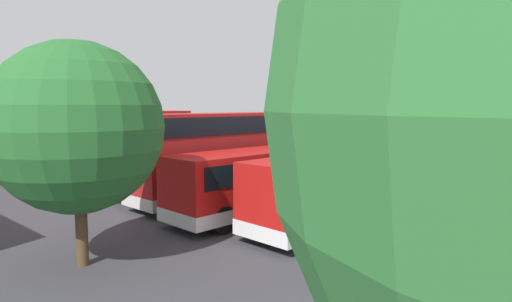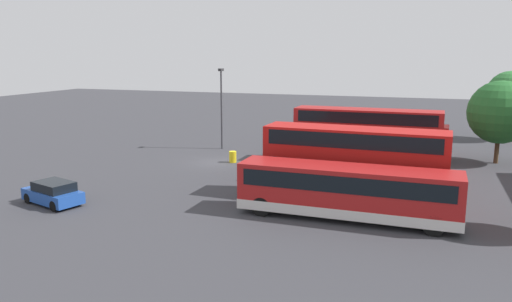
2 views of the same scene
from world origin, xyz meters
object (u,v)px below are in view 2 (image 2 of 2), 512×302
(bus_single_deck_seventh, at_px, (347,191))
(lamp_post_tall, at_px, (221,102))
(bus_single_deck_fourth, at_px, (356,153))
(bus_single_deck_second, at_px, (379,138))
(bus_single_deck_fifth, at_px, (358,162))
(box_truck_blue, at_px, (369,123))
(bus_single_deck_near_end, at_px, (381,132))
(waste_bin_yellow, at_px, (233,157))
(bus_double_decker_sixth, at_px, (354,162))
(bus_double_decker_third, at_px, (366,135))
(car_hatchback_silver, at_px, (53,193))

(bus_single_deck_seventh, distance_m, lamp_post_tall, 22.43)
(bus_single_deck_fourth, bearing_deg, lamp_post_tall, -113.52)
(bus_single_deck_second, xyz_separation_m, bus_single_deck_fifth, (10.68, -0.39, -0.00))
(box_truck_blue, bearing_deg, bus_single_deck_seventh, 4.00)
(bus_single_deck_near_end, height_order, bus_single_deck_fourth, same)
(waste_bin_yellow, bearing_deg, bus_double_decker_sixth, 55.12)
(bus_double_decker_third, bearing_deg, lamp_post_tall, -99.07)
(bus_double_decker_third, bearing_deg, bus_single_deck_fourth, -4.75)
(bus_single_deck_fourth, distance_m, bus_single_deck_seventh, 10.96)
(bus_single_deck_second, relative_size, bus_single_deck_fourth, 1.02)
(bus_single_deck_second, bearing_deg, car_hatchback_silver, -38.80)
(bus_single_deck_fifth, distance_m, bus_double_decker_sixth, 4.04)
(box_truck_blue, height_order, lamp_post_tall, lamp_post_tall)
(bus_single_deck_fifth, height_order, box_truck_blue, box_truck_blue)
(bus_single_deck_fourth, bearing_deg, bus_single_deck_seventh, 5.34)
(bus_single_deck_second, relative_size, lamp_post_tall, 1.53)
(bus_double_decker_sixth, bearing_deg, bus_single_deck_second, 179.43)
(bus_double_decker_sixth, relative_size, lamp_post_tall, 1.47)
(bus_single_deck_near_end, relative_size, bus_single_deck_fourth, 0.91)
(bus_single_deck_seventh, bearing_deg, car_hatchback_silver, -79.85)
(bus_single_deck_near_end, relative_size, waste_bin_yellow, 10.91)
(lamp_post_tall, bearing_deg, bus_single_deck_fourth, 66.48)
(box_truck_blue, distance_m, lamp_post_tall, 16.48)
(bus_single_deck_fourth, xyz_separation_m, lamp_post_tall, (-5.90, -13.55, 2.87))
(bus_single_deck_seventh, distance_m, box_truck_blue, 27.01)
(bus_single_deck_near_end, distance_m, bus_single_deck_seventh, 21.85)
(bus_single_deck_seventh, bearing_deg, box_truck_blue, -176.00)
(lamp_post_tall, bearing_deg, bus_single_deck_second, 95.89)
(bus_single_deck_second, relative_size, bus_single_deck_fifth, 1.07)
(bus_double_decker_sixth, bearing_deg, bus_double_decker_third, -177.16)
(bus_single_deck_fifth, bearing_deg, car_hatchback_silver, -57.49)
(bus_single_deck_fifth, height_order, car_hatchback_silver, bus_single_deck_fifth)
(bus_single_deck_fifth, distance_m, bus_single_deck_seventh, 7.64)
(car_hatchback_silver, distance_m, waste_bin_yellow, 15.70)
(lamp_post_tall, xyz_separation_m, waste_bin_yellow, (5.36, 3.26, -4.01))
(bus_single_deck_fourth, relative_size, bus_single_deck_seventh, 0.95)
(bus_single_deck_fourth, xyz_separation_m, bus_double_decker_sixth, (7.23, 0.85, 0.83))
(box_truck_blue, height_order, car_hatchback_silver, box_truck_blue)
(box_truck_blue, bearing_deg, waste_bin_yellow, -31.34)
(bus_double_decker_third, height_order, lamp_post_tall, lamp_post_tall)
(car_hatchback_silver, height_order, waste_bin_yellow, car_hatchback_silver)
(bus_single_deck_fifth, bearing_deg, box_truck_blue, -175.64)
(bus_single_deck_fifth, bearing_deg, lamp_post_tall, -122.95)
(bus_double_decker_third, bearing_deg, bus_single_deck_seventh, 2.80)
(car_hatchback_silver, bearing_deg, box_truck_blue, 152.93)
(bus_single_deck_near_end, height_order, bus_double_decker_third, bus_double_decker_third)
(bus_single_deck_second, distance_m, bus_single_deck_seventh, 18.31)
(bus_single_deck_fifth, distance_m, lamp_post_tall, 17.12)
(bus_single_deck_fourth, height_order, car_hatchback_silver, bus_single_deck_fourth)
(bus_double_decker_third, bearing_deg, car_hatchback_silver, -43.05)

